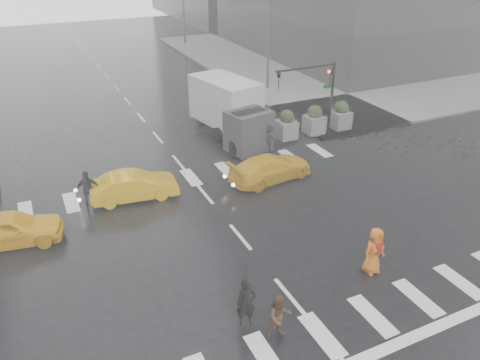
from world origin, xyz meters
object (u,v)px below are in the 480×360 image
traffic_signal_pole (319,86)px  box_truck (231,109)px  pedestrian_orange (374,251)px  taxi_front (8,229)px  pedestrian_brown (280,316)px  taxi_mid (134,186)px

traffic_signal_pole → box_truck: size_ratio=0.69×
pedestrian_orange → taxi_front: 14.37m
pedestrian_brown → taxi_mid: bearing=107.4°
taxi_front → box_truck: (12.82, 6.45, 1.14)m
pedestrian_brown → taxi_front: bearing=136.4°
pedestrian_brown → taxi_front: pedestrian_brown is taller
pedestrian_orange → taxi_mid: size_ratio=0.46×
taxi_front → pedestrian_brown: bearing=-131.0°
box_truck → traffic_signal_pole: bearing=-34.8°
traffic_signal_pole → taxi_front: size_ratio=1.08×
taxi_mid → box_truck: 8.93m
taxi_mid → box_truck: (7.32, 4.98, 1.18)m
pedestrian_orange → box_truck: size_ratio=0.29×
taxi_front → box_truck: 14.39m
taxi_mid → box_truck: bearing=-49.3°
traffic_signal_pole → taxi_front: 18.36m
taxi_front → taxi_mid: taxi_front is taller
traffic_signal_pole → taxi_front: bearing=-166.0°
traffic_signal_pole → taxi_mid: size_ratio=1.10×
pedestrian_orange → box_truck: bearing=82.5°
taxi_front → pedestrian_orange: bearing=-112.9°
traffic_signal_pole → pedestrian_brown: 17.08m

